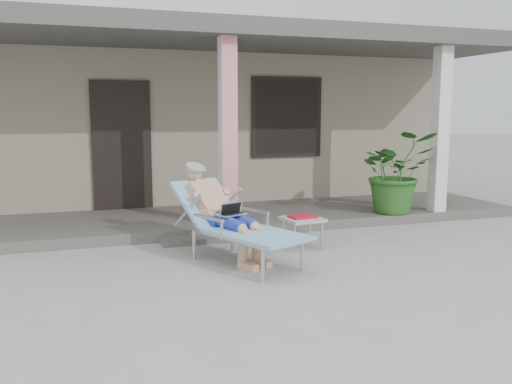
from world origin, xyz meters
name	(u,v)px	position (x,y,z in m)	size (l,w,h in m)	color
ground	(284,279)	(0.00, 0.00, 0.00)	(60.00, 60.00, 0.00)	#9E9E99
house	(173,116)	(0.00, 6.50, 1.67)	(10.40, 5.40, 3.30)	gray
porch_deck	(214,219)	(0.00, 3.00, 0.07)	(10.00, 2.00, 0.15)	#605B56
porch_overhang	(213,41)	(0.00, 2.95, 2.79)	(10.00, 2.30, 2.85)	silver
porch_step	(235,237)	(0.00, 1.85, 0.04)	(2.00, 0.30, 0.07)	#605B56
lounger	(229,198)	(-0.35, 0.90, 0.74)	(1.37, 1.91, 1.21)	#B7B7BC
side_table	(302,221)	(0.72, 1.17, 0.36)	(0.53, 0.53, 0.42)	#AAAAA6
potted_palm	(396,172)	(2.79, 2.25, 0.80)	(1.18, 1.02, 1.31)	#26591E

